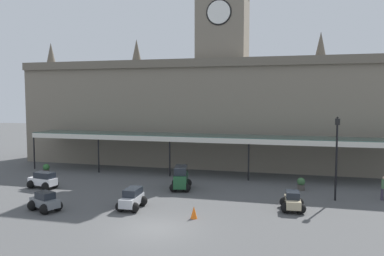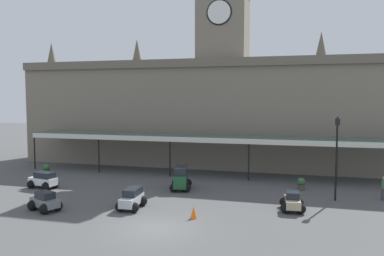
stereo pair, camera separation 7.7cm
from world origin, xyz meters
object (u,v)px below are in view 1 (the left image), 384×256
object	(u,v)px
car_white_estate	(43,181)
car_grey_sedan	(45,203)
planter_near_kerb	(46,169)
car_green_van	(181,179)
victorian_lamppost	(337,149)
planter_by_canopy	(301,184)
traffic_cone	(194,212)
pedestrian_near_entrance	(384,187)
car_beige_sedan	(292,202)
car_silver_estate	(132,200)

from	to	relation	value
car_white_estate	car_grey_sedan	distance (m)	6.36
car_grey_sedan	planter_near_kerb	bearing A→B (deg)	125.03
car_green_van	victorian_lamppost	distance (m)	11.43
car_grey_sedan	planter_by_canopy	world-z (taller)	car_grey_sedan
car_grey_sedan	planter_by_canopy	distance (m)	18.21
planter_by_canopy	planter_near_kerb	size ratio (longest dim) A/B	1.00
car_white_estate	traffic_cone	world-z (taller)	car_white_estate
car_green_van	victorian_lamppost	size ratio (longest dim) A/B	0.44
planter_by_canopy	car_green_van	bearing A→B (deg)	-166.88
car_green_van	victorian_lamppost	bearing A→B (deg)	-1.83
car_white_estate	car_grey_sedan	size ratio (longest dim) A/B	1.07
pedestrian_near_entrance	car_beige_sedan	bearing A→B (deg)	-146.72
victorian_lamppost	planter_by_canopy	xyz separation A→B (m)	(-2.20, 2.43, -3.02)
victorian_lamppost	car_beige_sedan	bearing A→B (deg)	-132.31
car_beige_sedan	planter_near_kerb	distance (m)	22.60
car_grey_sedan	planter_near_kerb	xyz separation A→B (m)	(-6.92, 9.87, -0.01)
car_silver_estate	traffic_cone	distance (m)	4.41
car_beige_sedan	planter_near_kerb	bearing A→B (deg)	164.86
traffic_cone	car_grey_sedan	bearing A→B (deg)	-174.84
victorian_lamppost	car_white_estate	bearing A→B (deg)	-174.73
car_silver_estate	car_green_van	size ratio (longest dim) A/B	0.90
car_green_van	car_grey_sedan	xyz separation A→B (m)	(-6.63, -7.44, -0.30)
car_beige_sedan	car_silver_estate	distance (m)	10.08
car_silver_estate	planter_by_canopy	bearing A→B (deg)	36.29
car_white_estate	car_silver_estate	world-z (taller)	same
car_grey_sedan	pedestrian_near_entrance	bearing A→B (deg)	20.76
victorian_lamppost	car_green_van	bearing A→B (deg)	178.17
car_silver_estate	planter_near_kerb	bearing A→B (deg)	146.04
traffic_cone	planter_by_canopy	xyz separation A→B (m)	(6.19, 8.67, 0.13)
car_silver_estate	pedestrian_near_entrance	size ratio (longest dim) A/B	1.37
car_beige_sedan	pedestrian_near_entrance	world-z (taller)	pedestrian_near_entrance
car_beige_sedan	car_green_van	xyz separation A→B (m)	(-8.26, 3.47, 0.30)
planter_by_canopy	car_silver_estate	bearing A→B (deg)	-143.71
victorian_lamppost	planter_by_canopy	bearing A→B (deg)	132.09
car_white_estate	pedestrian_near_entrance	size ratio (longest dim) A/B	1.42
car_silver_estate	planter_near_kerb	size ratio (longest dim) A/B	2.38
car_beige_sedan	car_green_van	size ratio (longest dim) A/B	0.83
car_beige_sedan	traffic_cone	bearing A→B (deg)	-150.61
car_beige_sedan	traffic_cone	world-z (taller)	car_beige_sedan
car_grey_sedan	traffic_cone	bearing A→B (deg)	5.16
traffic_cone	planter_by_canopy	distance (m)	10.65
car_white_estate	car_green_van	bearing A→B (deg)	12.64
pedestrian_near_entrance	traffic_cone	xyz separation A→B (m)	(-11.59, -7.09, -0.55)
car_green_van	pedestrian_near_entrance	distance (m)	14.32
planter_near_kerb	car_green_van	bearing A→B (deg)	-10.18
car_white_estate	car_beige_sedan	bearing A→B (deg)	-3.45
car_white_estate	victorian_lamppost	world-z (taller)	victorian_lamppost
car_white_estate	victorian_lamppost	xyz separation A→B (m)	(21.54, 1.99, 2.95)
car_beige_sedan	planter_by_canopy	xyz separation A→B (m)	(0.64, 5.54, -0.01)
car_beige_sedan	traffic_cone	xyz separation A→B (m)	(-5.55, -3.13, -0.14)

